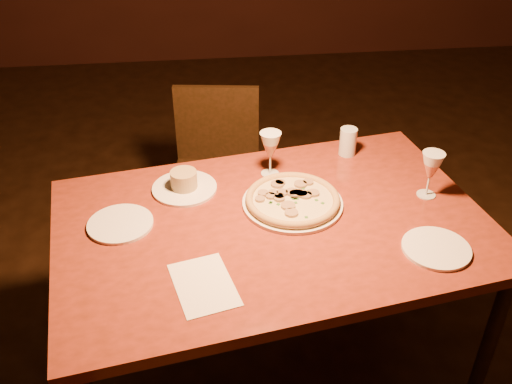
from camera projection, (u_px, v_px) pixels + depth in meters
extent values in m
cube|color=maroon|center=(273.00, 226.00, 1.84)|extent=(1.50, 1.09, 0.04)
cylinder|color=black|center=(87.00, 271.00, 2.21)|extent=(0.05, 0.05, 0.70)
cylinder|color=black|center=(487.00, 350.00, 1.88)|extent=(0.05, 0.05, 0.70)
cylinder|color=black|center=(382.00, 218.00, 2.49)|extent=(0.05, 0.05, 0.70)
cube|color=black|center=(215.00, 181.00, 2.61)|extent=(0.44, 0.44, 0.04)
cube|color=black|center=(217.00, 124.00, 2.65)|extent=(0.39, 0.08, 0.37)
cylinder|color=black|center=(180.00, 239.00, 2.61)|extent=(0.03, 0.03, 0.40)
cylinder|color=black|center=(189.00, 200.00, 2.87)|extent=(0.03, 0.03, 0.40)
cylinder|color=black|center=(249.00, 240.00, 2.60)|extent=(0.03, 0.03, 0.40)
cylinder|color=black|center=(251.00, 201.00, 2.86)|extent=(0.03, 0.03, 0.40)
cylinder|color=white|center=(293.00, 203.00, 1.90)|extent=(0.34, 0.34, 0.01)
cylinder|color=beige|center=(293.00, 200.00, 1.89)|extent=(0.30, 0.30, 0.01)
torus|color=#DBB15F|center=(293.00, 199.00, 1.89)|extent=(0.31, 0.31, 0.02)
cylinder|color=white|center=(185.00, 188.00, 1.98)|extent=(0.22, 0.22, 0.01)
cylinder|color=tan|center=(184.00, 179.00, 1.96)|extent=(0.09, 0.09, 0.06)
cylinder|color=silver|center=(348.00, 142.00, 2.15)|extent=(0.06, 0.06, 0.11)
cylinder|color=white|center=(120.00, 224.00, 1.81)|extent=(0.21, 0.21, 0.01)
cylinder|color=white|center=(436.00, 248.00, 1.71)|extent=(0.20, 0.20, 0.01)
cube|color=white|center=(204.00, 285.00, 1.58)|extent=(0.21, 0.26, 0.00)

